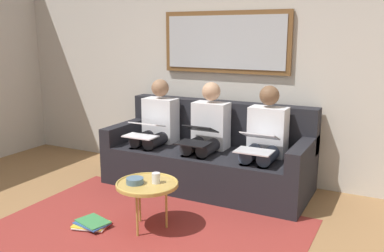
{
  "coord_description": "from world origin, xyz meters",
  "views": [
    {
      "loc": [
        -1.85,
        1.88,
        1.65
      ],
      "look_at": [
        0.0,
        -1.7,
        0.75
      ],
      "focal_mm": 39.03,
      "sensor_mm": 36.0,
      "label": 1
    }
  ],
  "objects_px": {
    "coffee_table": "(147,185)",
    "bowl": "(135,181)",
    "laptop_white": "(144,129)",
    "magazine_stack": "(92,224)",
    "couch": "(209,158)",
    "person_right": "(156,127)",
    "cup": "(156,178)",
    "person_left": "(265,139)",
    "laptop_silver": "(257,143)",
    "person_middle": "(207,133)",
    "framed_mirror": "(225,42)",
    "laptop_black": "(197,135)"
  },
  "relations": [
    {
      "from": "person_middle",
      "to": "framed_mirror",
      "type": "bearing_deg",
      "value": -90.0
    },
    {
      "from": "coffee_table",
      "to": "bowl",
      "type": "xyz_separation_m",
      "value": [
        0.08,
        0.06,
        0.04
      ]
    },
    {
      "from": "coffee_table",
      "to": "person_left",
      "type": "distance_m",
      "value": 1.34
    },
    {
      "from": "laptop_white",
      "to": "magazine_stack",
      "type": "xyz_separation_m",
      "value": [
        -0.18,
        1.11,
        -0.6
      ]
    },
    {
      "from": "laptop_white",
      "to": "couch",
      "type": "bearing_deg",
      "value": -153.72
    },
    {
      "from": "laptop_black",
      "to": "person_right",
      "type": "distance_m",
      "value": 0.68
    },
    {
      "from": "laptop_white",
      "to": "magazine_stack",
      "type": "distance_m",
      "value": 1.27
    },
    {
      "from": "laptop_silver",
      "to": "person_middle",
      "type": "height_order",
      "value": "person_middle"
    },
    {
      "from": "couch",
      "to": "magazine_stack",
      "type": "bearing_deg",
      "value": 72.06
    },
    {
      "from": "cup",
      "to": "laptop_black",
      "type": "xyz_separation_m",
      "value": [
        0.05,
        -0.89,
        0.17
      ]
    },
    {
      "from": "framed_mirror",
      "to": "person_right",
      "type": "xyz_separation_m",
      "value": [
        0.64,
        0.46,
        -0.94
      ]
    },
    {
      "from": "person_left",
      "to": "laptop_white",
      "type": "xyz_separation_m",
      "value": [
        1.28,
        0.25,
        0.02
      ]
    },
    {
      "from": "bowl",
      "to": "laptop_black",
      "type": "xyz_separation_m",
      "value": [
        -0.1,
        -0.98,
        0.19
      ]
    },
    {
      "from": "couch",
      "to": "laptop_silver",
      "type": "distance_m",
      "value": 0.78
    },
    {
      "from": "laptop_silver",
      "to": "person_middle",
      "type": "bearing_deg",
      "value": -19.83
    },
    {
      "from": "cup",
      "to": "person_middle",
      "type": "xyz_separation_m",
      "value": [
        0.05,
        -1.11,
        0.15
      ]
    },
    {
      "from": "framed_mirror",
      "to": "magazine_stack",
      "type": "xyz_separation_m",
      "value": [
        0.46,
        1.81,
        -1.52
      ]
    },
    {
      "from": "coffee_table",
      "to": "person_right",
      "type": "distance_m",
      "value": 1.33
    },
    {
      "from": "couch",
      "to": "person_left",
      "type": "distance_m",
      "value": 0.71
    },
    {
      "from": "couch",
      "to": "bowl",
      "type": "height_order",
      "value": "couch"
    },
    {
      "from": "couch",
      "to": "person_left",
      "type": "xyz_separation_m",
      "value": [
        -0.64,
        0.07,
        0.3
      ]
    },
    {
      "from": "framed_mirror",
      "to": "laptop_silver",
      "type": "xyz_separation_m",
      "value": [
        -0.64,
        0.69,
        -0.92
      ]
    },
    {
      "from": "coffee_table",
      "to": "cup",
      "type": "distance_m",
      "value": 0.1
    },
    {
      "from": "cup",
      "to": "bowl",
      "type": "bearing_deg",
      "value": 31.49
    },
    {
      "from": "couch",
      "to": "person_middle",
      "type": "relative_size",
      "value": 1.93
    },
    {
      "from": "framed_mirror",
      "to": "cup",
      "type": "xyz_separation_m",
      "value": [
        -0.05,
        1.57,
        -1.09
      ]
    },
    {
      "from": "couch",
      "to": "laptop_white",
      "type": "bearing_deg",
      "value": 26.28
    },
    {
      "from": "cup",
      "to": "person_right",
      "type": "relative_size",
      "value": 0.08
    },
    {
      "from": "laptop_silver",
      "to": "magazine_stack",
      "type": "height_order",
      "value": "laptop_silver"
    },
    {
      "from": "bowl",
      "to": "person_left",
      "type": "relative_size",
      "value": 0.13
    },
    {
      "from": "coffee_table",
      "to": "laptop_white",
      "type": "distance_m",
      "value": 1.12
    },
    {
      "from": "couch",
      "to": "coffee_table",
      "type": "xyz_separation_m",
      "value": [
        0.01,
        1.22,
        0.09
      ]
    },
    {
      "from": "person_left",
      "to": "laptop_silver",
      "type": "xyz_separation_m",
      "value": [
        0.0,
        0.23,
        0.02
      ]
    },
    {
      "from": "framed_mirror",
      "to": "laptop_silver",
      "type": "bearing_deg",
      "value": 132.94
    },
    {
      "from": "laptop_black",
      "to": "couch",
      "type": "bearing_deg",
      "value": -90.0
    },
    {
      "from": "person_left",
      "to": "coffee_table",
      "type": "bearing_deg",
      "value": 60.37
    },
    {
      "from": "couch",
      "to": "person_right",
      "type": "relative_size",
      "value": 1.93
    },
    {
      "from": "couch",
      "to": "coffee_table",
      "type": "height_order",
      "value": "couch"
    },
    {
      "from": "couch",
      "to": "person_middle",
      "type": "distance_m",
      "value": 0.31
    },
    {
      "from": "bowl",
      "to": "person_right",
      "type": "xyz_separation_m",
      "value": [
        0.54,
        -1.21,
        0.17
      ]
    },
    {
      "from": "person_left",
      "to": "person_middle",
      "type": "relative_size",
      "value": 1.0
    },
    {
      "from": "coffee_table",
      "to": "person_right",
      "type": "xyz_separation_m",
      "value": [
        0.63,
        -1.15,
        0.21
      ]
    },
    {
      "from": "bowl",
      "to": "magazine_stack",
      "type": "bearing_deg",
      "value": 22.07
    },
    {
      "from": "cup",
      "to": "laptop_white",
      "type": "bearing_deg",
      "value": -51.32
    },
    {
      "from": "person_middle",
      "to": "laptop_silver",
      "type": "bearing_deg",
      "value": 160.17
    },
    {
      "from": "laptop_black",
      "to": "laptop_white",
      "type": "xyz_separation_m",
      "value": [
        0.64,
        0.02,
        -0.0
      ]
    },
    {
      "from": "person_left",
      "to": "framed_mirror",
      "type": "bearing_deg",
      "value": -35.53
    },
    {
      "from": "laptop_silver",
      "to": "laptop_black",
      "type": "relative_size",
      "value": 0.97
    },
    {
      "from": "cup",
      "to": "bowl",
      "type": "height_order",
      "value": "cup"
    },
    {
      "from": "couch",
      "to": "laptop_white",
      "type": "height_order",
      "value": "couch"
    }
  ]
}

